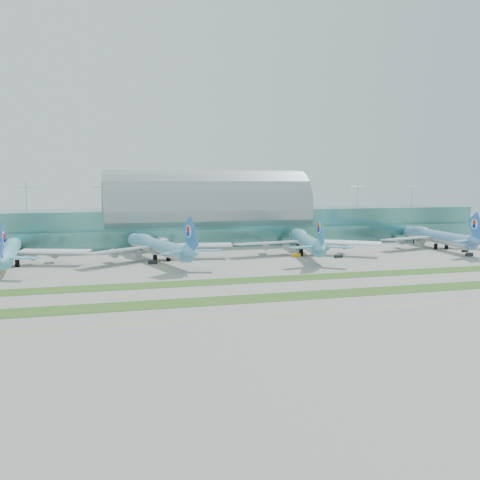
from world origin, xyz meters
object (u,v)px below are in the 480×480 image
object	(u,v)px
airliner_a	(10,251)
airliner_c	(306,241)
airliner_b	(158,245)
airliner_d	(437,236)
terminal	(207,219)

from	to	relation	value
airliner_a	airliner_c	distance (m)	136.25
airliner_b	airliner_d	distance (m)	151.70
terminal	airliner_a	xyz separation A→B (m)	(-100.27, -66.11, -7.73)
airliner_a	airliner_c	xyz separation A→B (m)	(136.25, -1.06, 0.50)
terminal	airliner_c	bearing A→B (deg)	-61.83
terminal	airliner_d	size ratio (longest dim) A/B	4.31
terminal	airliner_c	distance (m)	76.54
terminal	airliner_b	xyz separation A→B (m)	(-37.22, -66.80, -7.37)
airliner_b	airliner_c	size ratio (longest dim) A/B	0.98
terminal	airliner_b	bearing A→B (deg)	-119.13
airliner_c	airliner_d	size ratio (longest dim) A/B	1.03
airliner_c	airliner_d	bearing A→B (deg)	16.91
airliner_a	airliner_b	bearing A→B (deg)	-4.40
airliner_a	airliner_b	world-z (taller)	airliner_b
airliner_a	airliner_c	bearing A→B (deg)	-4.22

